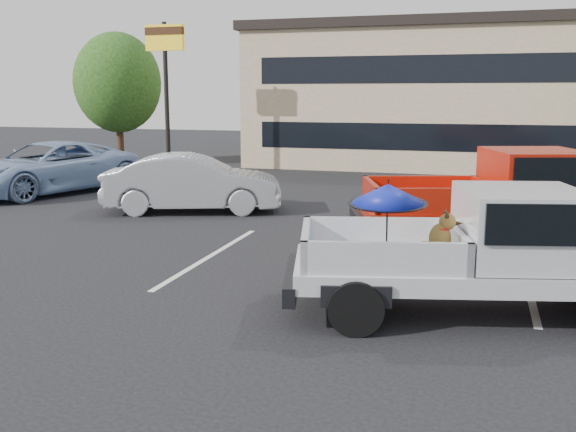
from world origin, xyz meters
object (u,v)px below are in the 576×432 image
Objects in this scene: silver_pickup at (503,246)px; tree_back at (569,68)px; red_pickup at (524,194)px; blue_suv at (48,168)px; tree_left at (118,83)px; silver_sedan at (193,183)px; motel_sign at (165,57)px.

tree_back is at bearing 68.23° from silver_pickup.
red_pickup is 14.98m from blue_suv.
blue_suv is (2.52, -8.71, -2.89)m from tree_left.
tree_back is 1.07× the size of red_pickup.
red_pickup is (-2.96, -19.37, -3.28)m from tree_back.
tree_back is 1.19× the size of silver_pickup.
blue_suv is (-6.04, 1.79, 0.04)m from silver_sedan.
silver_pickup is 10.28m from silver_sedan.
motel_sign is 1.00× the size of tree_left.
motel_sign reaches higher than blue_suv.
silver_sedan is at bearing -58.71° from motel_sign.
red_pickup is 8.69m from silver_sedan.
silver_pickup is at bearing -48.34° from motel_sign.
red_pickup reaches higher than silver_sedan.
silver_sedan is at bearing 149.85° from red_pickup.
silver_sedan is (8.56, -10.50, -2.94)m from tree_left.
tree_back reaches higher than blue_suv.
motel_sign reaches higher than silver_sedan.
tree_back is (16.00, 10.00, -0.24)m from motel_sign.
motel_sign is 16.44m from red_pickup.
tree_left is 9.52m from blue_suv.
red_pickup is at bearing 69.75° from silver_pickup.
tree_left is at bearing 125.26° from blue_suv.
tree_back is 1.18× the size of blue_suv.
motel_sign is at bearing 12.80° from silver_sedan.
motel_sign reaches higher than red_pickup.
red_pickup is at bearing -35.98° from tree_left.
tree_left is at bearing -160.71° from tree_back.
tree_left is at bearing 20.69° from silver_sedan.
tree_left is 0.85× the size of tree_back.
motel_sign is 0.90× the size of red_pickup.
tree_back reaches higher than red_pickup.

